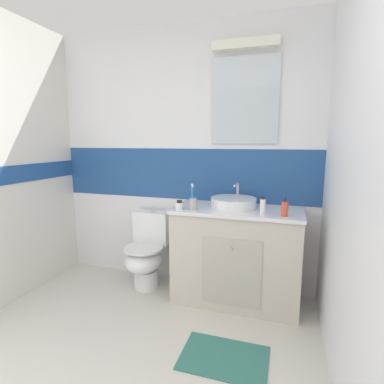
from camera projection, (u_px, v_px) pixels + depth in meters
The scene contains 11 objects.
ground_plane at pixel (124, 357), 2.04m from camera, with size 3.20×3.48×0.04m, color beige.
wall_back_tiled at pixel (185, 157), 2.99m from camera, with size 3.20×0.20×2.50m.
wall_right_plain at pixel (367, 178), 1.43m from camera, with size 0.10×3.48×2.50m, color white.
vanity_cabinet at pixel (236, 255), 2.68m from camera, with size 1.10×0.54×0.85m.
sink_basin at pixel (234, 202), 2.64m from camera, with size 0.40×0.44×0.19m.
toilet at pixel (147, 252), 2.96m from camera, with size 0.37×0.50×0.74m.
toothbrush_cup at pixel (193, 203), 2.55m from camera, with size 0.06×0.06×0.22m.
soap_dispenser at pixel (285, 209), 2.32m from camera, with size 0.05×0.05×0.15m.
deodorant_spray_can at pixel (263, 206), 2.37m from camera, with size 0.04×0.04×0.15m.
hair_gel_jar at pixel (179, 205), 2.56m from camera, with size 0.06×0.06×0.08m.
bath_mat at pixel (224, 358), 2.00m from camera, with size 0.57×0.39×0.01m, color #337266.
Camera 1 is at (0.99, -0.40, 1.43)m, focal length 28.22 mm.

